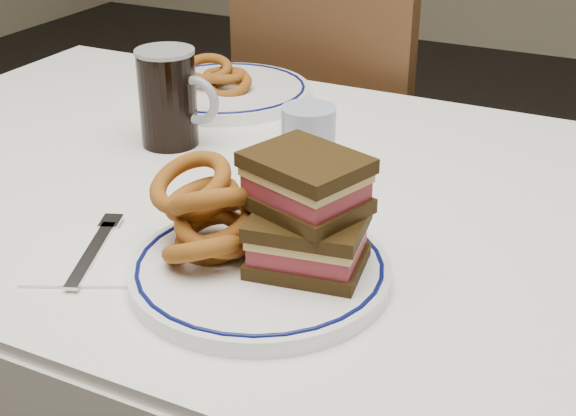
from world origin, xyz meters
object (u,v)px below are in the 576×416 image
at_px(main_plate, 260,270).
at_px(far_plate, 226,91).
at_px(reuben_sandwich, 307,212).
at_px(chair_far, 345,163).
at_px(beer_mug, 169,97).

distance_m(main_plate, far_plate, 0.60).
bearing_deg(reuben_sandwich, chair_far, 109.57).
bearing_deg(far_plate, beer_mug, -81.10).
bearing_deg(main_plate, beer_mug, 136.93).
relative_size(main_plate, reuben_sandwich, 1.94).
height_order(chair_far, main_plate, chair_far).
distance_m(reuben_sandwich, far_plate, 0.61).
height_order(reuben_sandwich, beer_mug, beer_mug).
bearing_deg(far_plate, main_plate, -56.26).
relative_size(chair_far, main_plate, 3.21).
relative_size(chair_far, far_plate, 3.12).
xyz_separation_m(reuben_sandwich, beer_mug, (-0.34, 0.26, -0.01)).
relative_size(chair_far, beer_mug, 6.27).
distance_m(beer_mug, far_plate, 0.23).
bearing_deg(reuben_sandwich, far_plate, 128.44).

